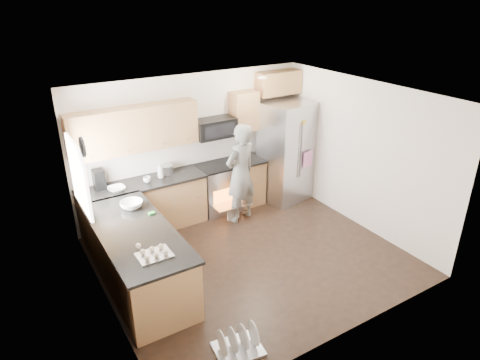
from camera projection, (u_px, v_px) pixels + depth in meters
ground at (251, 257)px, 6.86m from camera, size 4.50×4.50×0.00m
room_shell at (250, 160)px, 6.17m from camera, size 4.54×4.04×2.62m
back_cabinet_run at (170, 173)px, 7.55m from camera, size 4.45×0.64×2.50m
peninsula at (138, 258)px, 6.03m from camera, size 0.96×2.36×1.03m
stove_range at (219, 177)px, 8.07m from camera, size 0.76×0.97×1.79m
refrigerator at (287, 152)px, 8.43m from camera, size 1.09×0.91×1.99m
person at (240, 173)px, 7.63m from camera, size 0.76×0.60×1.83m
dish_rack at (238, 344)px, 5.06m from camera, size 0.61×0.52×0.34m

